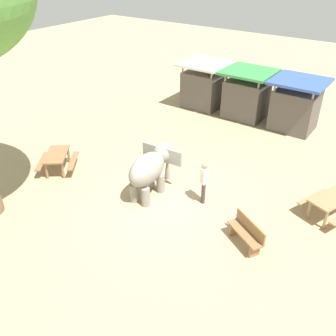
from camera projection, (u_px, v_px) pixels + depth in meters
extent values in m
plane|color=tan|center=(157.00, 201.00, 13.24)|extent=(60.00, 60.00, 0.00)
cylinder|color=gray|center=(149.00, 179.00, 13.79)|extent=(0.31, 0.31, 0.72)
cylinder|color=gray|center=(161.00, 183.00, 13.56)|extent=(0.31, 0.31, 0.72)
cylinder|color=gray|center=(134.00, 192.00, 13.06)|extent=(0.31, 0.31, 0.72)
cylinder|color=gray|center=(146.00, 197.00, 12.83)|extent=(0.31, 0.31, 0.72)
ellipsoid|color=gray|center=(147.00, 169.00, 12.90)|extent=(1.05, 1.88, 1.09)
sphere|color=gray|center=(163.00, 153.00, 13.64)|extent=(0.77, 0.77, 0.77)
cone|color=gray|center=(167.00, 165.00, 14.21)|extent=(0.24, 0.24, 1.22)
cube|color=gray|center=(150.00, 151.00, 13.78)|extent=(0.63, 0.14, 0.58)
cube|color=gray|center=(174.00, 157.00, 13.33)|extent=(0.63, 0.14, 0.58)
cylinder|color=#3F3833|center=(203.00, 193.00, 12.93)|extent=(0.14, 0.14, 0.82)
cylinder|color=#3F3833|center=(204.00, 190.00, 13.08)|extent=(0.14, 0.14, 0.82)
cylinder|color=silver|center=(204.00, 175.00, 12.64)|extent=(0.32, 0.32, 0.58)
sphere|color=tan|center=(205.00, 165.00, 12.43)|extent=(0.22, 0.22, 0.22)
cylinder|color=silver|center=(204.00, 178.00, 12.46)|extent=(0.09, 0.09, 0.55)
cylinder|color=silver|center=(205.00, 172.00, 12.81)|extent=(0.09, 0.09, 0.55)
cube|color=olive|center=(245.00, 233.00, 11.06)|extent=(1.41, 1.05, 0.06)
cube|color=olive|center=(251.00, 226.00, 11.00)|extent=(1.24, 0.76, 0.40)
cube|color=olive|center=(254.00, 251.00, 10.78)|extent=(0.25, 0.35, 0.42)
cube|color=olive|center=(235.00, 229.00, 11.60)|extent=(0.25, 0.35, 0.42)
cube|color=#9E7A51|center=(331.00, 199.00, 12.08)|extent=(1.28, 1.69, 0.06)
cylinder|color=#9E7A51|center=(331.00, 198.00, 12.79)|extent=(0.10, 0.10, 0.72)
cylinder|color=#9E7A51|center=(309.00, 209.00, 12.23)|extent=(0.10, 0.10, 0.72)
cylinder|color=#9E7A51|center=(325.00, 219.00, 11.77)|extent=(0.10, 0.10, 0.72)
cube|color=#9E7A51|center=(314.00, 197.00, 12.68)|extent=(0.76, 1.49, 0.05)
cube|color=olive|center=(56.00, 154.00, 14.65)|extent=(1.55, 1.68, 0.06)
cylinder|color=olive|center=(63.00, 170.00, 14.35)|extent=(0.10, 0.10, 0.72)
cylinder|color=olive|center=(46.00, 171.00, 14.33)|extent=(0.10, 0.10, 0.72)
cylinder|color=olive|center=(69.00, 155.00, 15.38)|extent=(0.10, 0.10, 0.72)
cylinder|color=olive|center=(53.00, 156.00, 15.36)|extent=(0.10, 0.10, 0.72)
cube|color=olive|center=(73.00, 161.00, 14.83)|extent=(1.10, 1.34, 0.05)
cube|color=olive|center=(42.00, 161.00, 14.79)|extent=(1.10, 1.34, 0.05)
cube|color=#59514C|center=(203.00, 90.00, 20.51)|extent=(2.00, 1.80, 2.00)
cube|color=silver|center=(205.00, 64.00, 19.75)|extent=(2.50, 2.50, 0.12)
cylinder|color=gray|center=(225.00, 85.00, 20.53)|extent=(0.10, 0.10, 2.40)
cylinder|color=gray|center=(210.00, 93.00, 19.40)|extent=(0.10, 0.10, 2.40)
cylinder|color=gray|center=(197.00, 80.00, 21.42)|extent=(0.10, 0.10, 2.40)
cylinder|color=gray|center=(182.00, 87.00, 20.29)|extent=(0.10, 0.10, 2.40)
cube|color=#59514C|center=(246.00, 99.00, 19.23)|extent=(2.00, 1.80, 2.00)
cube|color=#388C47|center=(249.00, 72.00, 18.47)|extent=(2.50, 2.50, 0.12)
cylinder|color=gray|center=(269.00, 95.00, 19.24)|extent=(0.10, 0.10, 2.40)
cylinder|color=gray|center=(256.00, 104.00, 18.11)|extent=(0.10, 0.10, 2.40)
cylinder|color=gray|center=(238.00, 88.00, 20.13)|extent=(0.10, 0.10, 2.40)
cylinder|color=gray|center=(224.00, 96.00, 19.00)|extent=(0.10, 0.10, 2.40)
cube|color=#59514C|center=(295.00, 110.00, 17.94)|extent=(2.00, 1.80, 2.00)
cube|color=#3856B2|center=(300.00, 81.00, 17.18)|extent=(2.50, 2.50, 0.12)
cylinder|color=gray|center=(319.00, 105.00, 17.96)|extent=(0.10, 0.10, 2.40)
cylinder|color=gray|center=(309.00, 116.00, 16.83)|extent=(0.10, 0.10, 2.40)
cylinder|color=gray|center=(283.00, 98.00, 18.85)|extent=(0.10, 0.10, 2.40)
cylinder|color=gray|center=(272.00, 107.00, 17.72)|extent=(0.10, 0.10, 2.40)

